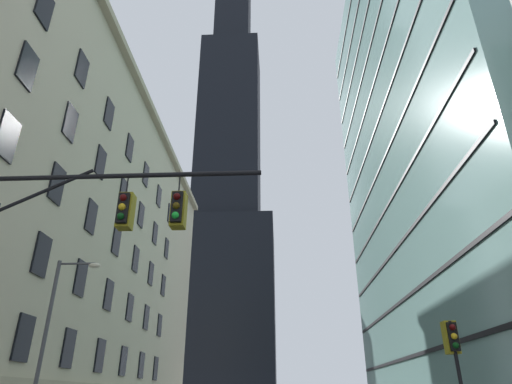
{
  "coord_description": "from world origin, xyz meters",
  "views": [
    {
      "loc": [
        1.57,
        -8.76,
        1.35
      ],
      "look_at": [
        -0.11,
        24.29,
        16.95
      ],
      "focal_mm": 30.65,
      "sensor_mm": 36.0,
      "label": 1
    }
  ],
  "objects": [
    {
      "name": "traffic_light_near_right",
      "position": [
        7.25,
        6.61,
        2.96
      ],
      "size": [
        0.4,
        0.63,
        3.52
      ],
      "color": "black",
      "rests_on": "sidewalk_right"
    },
    {
      "name": "traffic_signal_mast",
      "position": [
        -3.87,
        2.32,
        5.33
      ],
      "size": [
        8.42,
        0.63,
        7.27
      ],
      "color": "black",
      "rests_on": "sidewalk_left"
    },
    {
      "name": "dark_skyscraper",
      "position": [
        -11.66,
        99.46,
        59.54
      ],
      "size": [
        24.64,
        24.64,
        197.62
      ],
      "color": "black",
      "rests_on": "ground"
    },
    {
      "name": "station_building",
      "position": [
        -17.18,
        22.98,
        14.06
      ],
      "size": [
        13.03,
        57.96,
        28.17
      ],
      "color": "#BCAF93",
      "rests_on": "ground"
    },
    {
      "name": "street_lamppost",
      "position": [
        -8.52,
        11.0,
        4.4
      ],
      "size": [
        2.11,
        0.32,
        7.11
      ],
      "color": "#47474C",
      "rests_on": "sidewalk_left"
    },
    {
      "name": "glass_office_midrise",
      "position": [
        20.1,
        25.01,
        23.81
      ],
      "size": [
        18.3,
        36.49,
        47.62
      ],
      "color": "gray",
      "rests_on": "ground"
    }
  ]
}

